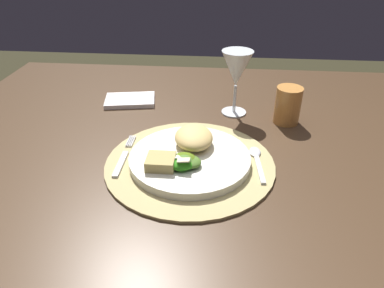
% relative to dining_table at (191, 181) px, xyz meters
% --- Properties ---
extents(dining_table, '(1.30, 1.03, 0.74)m').
position_rel_dining_table_xyz_m(dining_table, '(0.00, 0.00, 0.00)').
color(dining_table, '#46301F').
rests_on(dining_table, ground).
extents(placemat, '(0.35, 0.35, 0.01)m').
position_rel_dining_table_xyz_m(placemat, '(0.01, -0.10, 0.12)').
color(placemat, tan).
rests_on(placemat, dining_table).
extents(dinner_plate, '(0.25, 0.25, 0.02)m').
position_rel_dining_table_xyz_m(dinner_plate, '(0.01, -0.10, 0.13)').
color(dinner_plate, silver).
rests_on(dinner_plate, placemat).
extents(pasta_serving, '(0.10, 0.11, 0.04)m').
position_rel_dining_table_xyz_m(pasta_serving, '(0.01, -0.05, 0.16)').
color(pasta_serving, '#DFBB6C').
rests_on(pasta_serving, dinner_plate).
extents(salad_greens, '(0.08, 0.07, 0.03)m').
position_rel_dining_table_xyz_m(salad_greens, '(0.00, -0.13, 0.15)').
color(salad_greens, '#2B7E15').
rests_on(salad_greens, dinner_plate).
extents(bread_piece, '(0.06, 0.05, 0.02)m').
position_rel_dining_table_xyz_m(bread_piece, '(-0.05, -0.14, 0.15)').
color(bread_piece, tan).
rests_on(bread_piece, dinner_plate).
extents(fork, '(0.01, 0.16, 0.00)m').
position_rel_dining_table_xyz_m(fork, '(-0.13, -0.09, 0.13)').
color(fork, silver).
rests_on(fork, placemat).
extents(spoon, '(0.03, 0.13, 0.01)m').
position_rel_dining_table_xyz_m(spoon, '(0.15, -0.07, 0.13)').
color(spoon, silver).
rests_on(spoon, placemat).
extents(napkin, '(0.15, 0.11, 0.01)m').
position_rel_dining_table_xyz_m(napkin, '(-0.19, 0.20, 0.12)').
color(napkin, white).
rests_on(napkin, dining_table).
extents(wine_glass, '(0.08, 0.08, 0.17)m').
position_rel_dining_table_xyz_m(wine_glass, '(0.10, 0.16, 0.24)').
color(wine_glass, silver).
rests_on(wine_glass, dining_table).
extents(amber_tumbler, '(0.06, 0.06, 0.09)m').
position_rel_dining_table_xyz_m(amber_tumbler, '(0.23, 0.12, 0.17)').
color(amber_tumbler, '#CA853F').
rests_on(amber_tumbler, dining_table).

